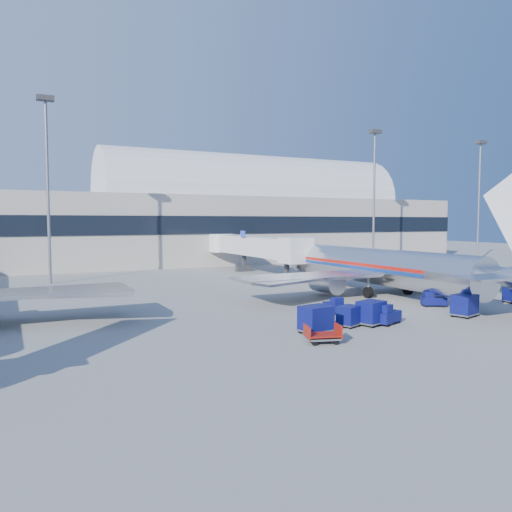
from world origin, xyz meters
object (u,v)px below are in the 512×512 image
mast_east (374,178)px  cart_solo_near (464,305)px  mast_west (47,162)px  cart_open_red (323,337)px  barrier_far (499,285)px  barrier_mid (478,287)px  cart_train_c (316,319)px  barrier_near (456,289)px  tug_left (334,306)px  tug_lead (386,315)px  cart_train_a (371,312)px  tug_right (433,299)px  mast_far_east (479,183)px  cart_train_b (349,316)px  airliner_main (382,267)px  jetbridge_near (250,246)px

mast_east → cart_solo_near: size_ratio=9.53×
mast_west → cart_open_red: bearing=-72.0°
barrier_far → cart_solo_near: cart_solo_near is taller
barrier_mid → cart_train_c: 28.82m
mast_east → barrier_mid: mast_east is taller
barrier_near → barrier_mid: size_ratio=1.00×
mast_east → tug_left: bearing=-133.8°
tug_lead → cart_open_red: bearing=178.1°
barrier_near → cart_train_a: (-18.84, -8.94, 0.51)m
mast_west → cart_open_red: (12.98, -39.82, -14.38)m
cart_train_c → cart_open_red: cart_train_c is taller
barrier_near → tug_right: tug_right is taller
tug_left → mast_far_east: bearing=-57.8°
cart_train_c → cart_solo_near: cart_train_c is taller
barrier_near → tug_right: size_ratio=1.28×
mast_east → cart_train_b: bearing=-131.7°
airliner_main → tug_left: bearing=-149.4°
barrier_mid → cart_train_a: size_ratio=1.24×
barrier_near → tug_right: 9.89m
barrier_near → barrier_far: 6.60m
tug_right → cart_solo_near: 4.98m
cart_train_b → tug_left: bearing=44.5°
cart_train_c → cart_solo_near: (13.91, -0.32, -0.05)m
tug_lead → cart_open_red: size_ratio=1.07×
tug_left → cart_train_a: size_ratio=0.86×
airliner_main → tug_left: airliner_main is taller
mast_east → cart_train_c: (-35.94, -37.37, -13.78)m
mast_east → barrier_mid: 32.64m
tug_right → cart_train_a: size_ratio=0.97×
mast_east → cart_train_c: bearing=-133.9°
mast_far_east → barrier_near: bearing=-142.9°
jetbridge_near → tug_right: jetbridge_near is taller
mast_west → barrier_far: mast_west is taller
airliner_main → barrier_mid: (11.30, -2.51, -2.48)m
mast_far_east → tug_right: 57.98m
tug_right → tug_left: (-9.75, 1.34, -0.02)m
mast_east → tug_left: size_ratio=10.88×
tug_left → tug_lead: bearing=-170.2°
barrier_near → cart_open_red: size_ratio=1.21×
barrier_mid → cart_train_a: (-22.14, -8.94, 0.51)m
jetbridge_near → mast_east: bearing=-2.1°
cart_train_a → cart_train_b: (-1.71, 0.35, -0.15)m
barrier_mid → tug_left: size_ratio=1.44×
airliner_main → cart_train_c: size_ratio=15.71×
tug_lead → barrier_near: bearing=5.9°
barrier_near → cart_train_b: 22.28m
cart_train_c → cart_solo_near: 13.91m
barrier_near → tug_left: bearing=-168.9°
mast_far_east → cart_open_red: (-62.02, -39.82, -14.38)m
mast_west → cart_train_c: mast_west is taller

